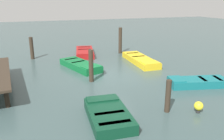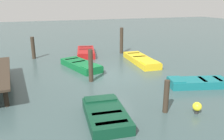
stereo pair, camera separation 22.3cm
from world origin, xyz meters
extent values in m
plane|color=#384C4C|center=(0.00, 0.00, 0.00)|extent=(80.00, 80.00, 0.00)
cylinder|color=black|center=(2.24, 5.96, 0.42)|extent=(0.20, 0.20, 0.85)
cylinder|color=black|center=(-2.45, 5.55, 0.42)|extent=(0.20, 0.20, 0.85)
cube|color=#0C3823|center=(-4.90, 1.91, 0.20)|extent=(2.72, 1.64, 0.40)
cube|color=maroon|center=(-4.90, 1.91, 0.34)|extent=(2.31, 1.29, 0.04)
cube|color=#0C3823|center=(-3.88, 1.83, 0.43)|extent=(0.68, 1.33, 0.06)
cube|color=maroon|center=(-5.09, 1.92, 0.38)|extent=(0.29, 1.13, 0.04)
cube|color=maroon|center=(-5.81, 1.98, 0.38)|extent=(0.29, 1.13, 0.04)
cube|color=#0F602D|center=(2.15, 1.46, 0.20)|extent=(3.72, 2.29, 0.40)
cube|color=orange|center=(2.15, 1.46, 0.34)|extent=(3.14, 1.86, 0.04)
cube|color=#0F602D|center=(0.85, 1.02, 0.43)|extent=(1.09, 1.30, 0.06)
cube|color=#B06E1E|center=(2.40, 1.54, 0.38)|extent=(0.50, 0.98, 0.04)
cube|color=#B06E1E|center=(3.32, 1.84, 0.38)|extent=(0.50, 0.98, 0.04)
cube|color=#14666B|center=(-3.13, -3.67, 0.20)|extent=(1.76, 3.19, 0.40)
cube|color=beige|center=(-3.13, -3.67, 0.34)|extent=(1.42, 2.69, 0.04)
cube|color=#14666B|center=(-2.85, -2.52, 0.43)|extent=(1.10, 0.87, 0.06)
cube|color=#9B9789|center=(-3.18, -3.89, 0.38)|extent=(0.86, 0.39, 0.04)
cube|color=#9B9789|center=(-3.38, -4.69, 0.38)|extent=(0.86, 0.39, 0.04)
cube|color=gold|center=(2.11, -2.91, 0.20)|extent=(4.18, 1.41, 0.40)
cube|color=#4C3319|center=(2.11, -2.91, 0.34)|extent=(3.55, 1.12, 0.04)
cube|color=gold|center=(0.50, -2.84, 0.43)|extent=(0.96, 1.15, 0.06)
cube|color=#42301E|center=(2.42, -2.92, 0.38)|extent=(0.24, 0.97, 0.04)
cube|color=#42301E|center=(3.55, -2.97, 0.38)|extent=(0.24, 0.97, 0.04)
cube|color=maroon|center=(5.93, 0.26, 0.20)|extent=(3.74, 2.03, 0.40)
cube|color=black|center=(5.93, 0.26, 0.34)|extent=(3.16, 1.63, 0.04)
cube|color=maroon|center=(4.58, 0.54, 0.43)|extent=(1.01, 1.35, 0.06)
cube|color=black|center=(6.19, 0.21, 0.38)|extent=(0.40, 1.07, 0.04)
cube|color=black|center=(7.15, 0.02, 0.38)|extent=(0.40, 1.07, 0.04)
cylinder|color=#33281E|center=(-0.58, 1.42, 0.90)|extent=(0.25, 0.25, 1.79)
cylinder|color=#33281E|center=(5.43, -2.68, 1.08)|extent=(0.28, 0.28, 2.16)
cylinder|color=#33281E|center=(-5.08, -0.54, 0.68)|extent=(0.21, 0.21, 1.36)
cylinder|color=#33281E|center=(5.86, 4.36, 0.84)|extent=(0.27, 0.27, 1.68)
cylinder|color=#262626|center=(-5.58, -1.66, 0.06)|extent=(0.16, 0.16, 0.12)
sphere|color=yellow|center=(-5.58, -1.66, 0.30)|extent=(0.36, 0.36, 0.36)
camera|label=1|loc=(-12.16, 4.37, 4.33)|focal=36.55mm
camera|label=2|loc=(-12.23, 4.16, 4.33)|focal=36.55mm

